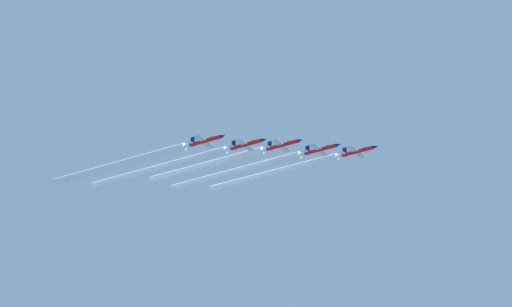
{
  "coord_description": "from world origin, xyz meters",
  "views": [
    {
      "loc": [
        326.05,
        181.19,
        2.86
      ],
      "look_at": [
        -0.16,
        -8.96,
        198.16
      ],
      "focal_mm": 107.62,
      "sensor_mm": 36.0,
      "label": 1
    }
  ],
  "objects_px": {
    "jet_fourth_echelon": "(248,144)",
    "jet_fifth_echelon": "(207,140)",
    "jet_second_echelon": "(322,149)",
    "jet_lead": "(359,151)",
    "jet_third_echelon": "(284,145)"
  },
  "relations": [
    {
      "from": "jet_second_echelon",
      "to": "jet_fourth_echelon",
      "type": "distance_m",
      "value": 21.92
    },
    {
      "from": "jet_third_echelon",
      "to": "jet_second_echelon",
      "type": "bearing_deg",
      "value": 140.57
    },
    {
      "from": "jet_lead",
      "to": "jet_second_echelon",
      "type": "distance_m",
      "value": 11.28
    },
    {
      "from": "jet_third_echelon",
      "to": "jet_fourth_echelon",
      "type": "distance_m",
      "value": 10.59
    },
    {
      "from": "jet_lead",
      "to": "jet_fifth_echelon",
      "type": "height_order",
      "value": "jet_lead"
    },
    {
      "from": "jet_lead",
      "to": "jet_fifth_echelon",
      "type": "bearing_deg",
      "value": -40.2
    },
    {
      "from": "jet_fifth_echelon",
      "to": "jet_third_echelon",
      "type": "bearing_deg",
      "value": 139.66
    },
    {
      "from": "jet_fourth_echelon",
      "to": "jet_fifth_echelon",
      "type": "xyz_separation_m",
      "value": [
        9.01,
        -7.6,
        -1.0
      ]
    },
    {
      "from": "jet_fourth_echelon",
      "to": "jet_third_echelon",
      "type": "bearing_deg",
      "value": 139.42
    },
    {
      "from": "jet_second_echelon",
      "to": "jet_lead",
      "type": "bearing_deg",
      "value": 139.28
    },
    {
      "from": "jet_second_echelon",
      "to": "jet_fourth_echelon",
      "type": "bearing_deg",
      "value": -39.98
    },
    {
      "from": "jet_lead",
      "to": "jet_second_echelon",
      "type": "bearing_deg",
      "value": -40.72
    },
    {
      "from": "jet_second_echelon",
      "to": "jet_fifth_echelon",
      "type": "height_order",
      "value": "jet_second_echelon"
    },
    {
      "from": "jet_fourth_echelon",
      "to": "jet_fifth_echelon",
      "type": "relative_size",
      "value": 1.0
    },
    {
      "from": "jet_second_echelon",
      "to": "jet_fifth_echelon",
      "type": "distance_m",
      "value": 33.75
    }
  ]
}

